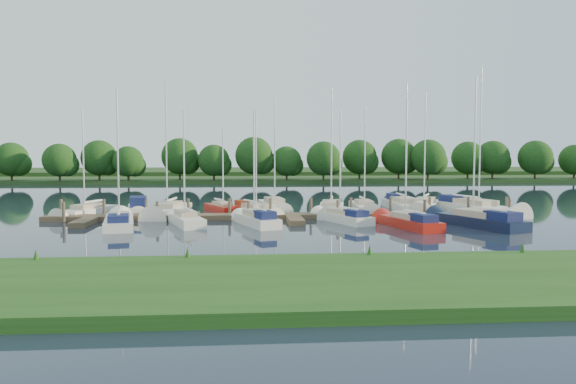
{
  "coord_description": "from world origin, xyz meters",
  "views": [
    {
      "loc": [
        -3.92,
        -38.01,
        5.43
      ],
      "look_at": [
        -0.34,
        8.0,
        2.2
      ],
      "focal_mm": 35.0,
      "sensor_mm": 36.0,
      "label": 1
    }
  ],
  "objects": [
    {
      "name": "sailboat_n_2",
      "position": [
        -10.61,
        11.46,
        0.27
      ],
      "size": [
        3.22,
        9.68,
        12.08
      ],
      "rotation": [
        0.0,
        0.0,
        3.02
      ],
      "color": "white",
      "rests_on": "ground"
    },
    {
      "name": "distant_hill",
      "position": [
        0.0,
        100.0,
        0.7
      ],
      "size": [
        220.0,
        40.0,
        1.4
      ],
      "primitive_type": "cube",
      "color": "#2D4D21",
      "rests_on": "ground"
    },
    {
      "name": "sailboat_n_7",
      "position": [
        7.26,
        13.66,
        0.27
      ],
      "size": [
        2.19,
        7.89,
        9.98
      ],
      "rotation": [
        0.0,
        0.0,
        3.09
      ],
      "color": "white",
      "rests_on": "ground"
    },
    {
      "name": "sailboat_n_9",
      "position": [
        12.89,
        13.16,
        0.28
      ],
      "size": [
        5.3,
        8.71,
        11.46
      ],
      "rotation": [
        0.0,
        0.0,
        2.69
      ],
      "color": "white",
      "rests_on": "ground"
    },
    {
      "name": "sailboat_n_0",
      "position": [
        -17.52,
        11.24,
        0.27
      ],
      "size": [
        3.81,
        7.41,
        9.53
      ],
      "rotation": [
        0.0,
        0.0,
        2.79
      ],
      "color": "white",
      "rests_on": "ground"
    },
    {
      "name": "sailboat_n_5",
      "position": [
        -1.14,
        14.41,
        0.28
      ],
      "size": [
        2.81,
        8.49,
        10.85
      ],
      "rotation": [
        0.0,
        0.0,
        3.26
      ],
      "color": "white",
      "rests_on": "ground"
    },
    {
      "name": "sailboat_s_0",
      "position": [
        -13.16,
        3.95,
        0.31
      ],
      "size": [
        3.34,
        8.52,
        10.62
      ],
      "rotation": [
        0.0,
        0.0,
        0.19
      ],
      "color": "white",
      "rests_on": "ground"
    },
    {
      "name": "near_bank",
      "position": [
        0.0,
        -16.0,
        0.25
      ],
      "size": [
        90.0,
        10.0,
        0.5
      ],
      "primitive_type": "cube",
      "color": "#1F4614",
      "rests_on": "ground"
    },
    {
      "name": "mooring_pilings",
      "position": [
        0.0,
        8.43,
        0.6
      ],
      "size": [
        38.24,
        2.84,
        2.0
      ],
      "color": "#473D33",
      "rests_on": "ground"
    },
    {
      "name": "dock",
      "position": [
        0.0,
        7.31,
        0.2
      ],
      "size": [
        40.0,
        6.0,
        0.4
      ],
      "color": "#4A3A29",
      "rests_on": "ground"
    },
    {
      "name": "sailboat_n_4",
      "position": [
        -3.08,
        10.7,
        0.32
      ],
      "size": [
        4.26,
        7.22,
        9.46
      ],
      "rotation": [
        0.0,
        0.0,
        3.57
      ],
      "color": "white",
      "rests_on": "ground"
    },
    {
      "name": "sailboat_s_1",
      "position": [
        -8.37,
        4.5,
        0.28
      ],
      "size": [
        3.39,
        6.96,
        9.06
      ],
      "rotation": [
        0.0,
        0.0,
        0.31
      ],
      "color": "white",
      "rests_on": "ground"
    },
    {
      "name": "sailboat_s_3",
      "position": [
        3.75,
        5.24,
        0.32
      ],
      "size": [
        3.85,
        6.96,
        9.07
      ],
      "rotation": [
        0.0,
        0.0,
        0.39
      ],
      "color": "white",
      "rests_on": "ground"
    },
    {
      "name": "sailboat_n_10",
      "position": [
        16.98,
        11.24,
        0.34
      ],
      "size": [
        5.0,
        10.71,
        13.46
      ],
      "rotation": [
        0.0,
        0.0,
        3.43
      ],
      "color": "white",
      "rests_on": "ground"
    },
    {
      "name": "sailboat_n_8",
      "position": [
        11.3,
        14.37,
        0.33
      ],
      "size": [
        2.43,
        9.73,
        12.36
      ],
      "rotation": [
        0.0,
        0.0,
        3.13
      ],
      "color": "white",
      "rests_on": "ground"
    },
    {
      "name": "sailboat_s_4",
      "position": [
        7.95,
        1.71,
        0.32
      ],
      "size": [
        3.27,
        7.6,
        9.69
      ],
      "rotation": [
        0.0,
        0.0,
        0.24
      ],
      "color": "#B31B10",
      "rests_on": "ground"
    },
    {
      "name": "motorboat",
      "position": [
        -13.28,
        12.18,
        0.39
      ],
      "size": [
        2.72,
        6.35,
        1.96
      ],
      "rotation": [
        0.0,
        0.0,
        3.32
      ],
      "color": "white",
      "rests_on": "ground"
    },
    {
      "name": "ground",
      "position": [
        0.0,
        0.0,
        0.0
      ],
      "size": [
        260.0,
        260.0,
        0.0
      ],
      "primitive_type": "plane",
      "color": "#192633",
      "rests_on": "ground"
    },
    {
      "name": "sailboat_s_5",
      "position": [
        13.18,
        1.78,
        0.34
      ],
      "size": [
        4.63,
        8.83,
        11.39
      ],
      "rotation": [
        0.0,
        0.0,
        0.36
      ],
      "color": "#0F1B35",
      "rests_on": "ground"
    },
    {
      "name": "treeline",
      "position": [
        2.06,
        62.54,
        4.25
      ],
      "size": [
        147.78,
        8.86,
        8.29
      ],
      "color": "#38281C",
      "rests_on": "ground"
    },
    {
      "name": "far_shore",
      "position": [
        0.0,
        75.0,
        0.3
      ],
      "size": [
        180.0,
        30.0,
        0.6
      ],
      "primitive_type": "cube",
      "color": "#213E18",
      "rests_on": "ground"
    },
    {
      "name": "sailboat_n_3",
      "position": [
        -5.95,
        13.32,
        0.27
      ],
      "size": [
        3.56,
        6.25,
        8.22
      ],
      "rotation": [
        0.0,
        0.0,
        3.55
      ],
      "color": "#B31B10",
      "rests_on": "ground"
    },
    {
      "name": "sailboat_n_6",
      "position": [
        3.72,
        10.85,
        0.28
      ],
      "size": [
        3.44,
        9.1,
        11.49
      ],
      "rotation": [
        0.0,
        0.0,
        2.96
      ],
      "color": "white",
      "rests_on": "ground"
    },
    {
      "name": "sailboat_s_2",
      "position": [
        -3.06,
        3.78,
        0.33
      ],
      "size": [
        3.48,
        6.95,
        9.1
      ],
      "rotation": [
        0.0,
        0.0,
        0.33
      ],
      "color": "white",
      "rests_on": "ground"
    }
  ]
}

